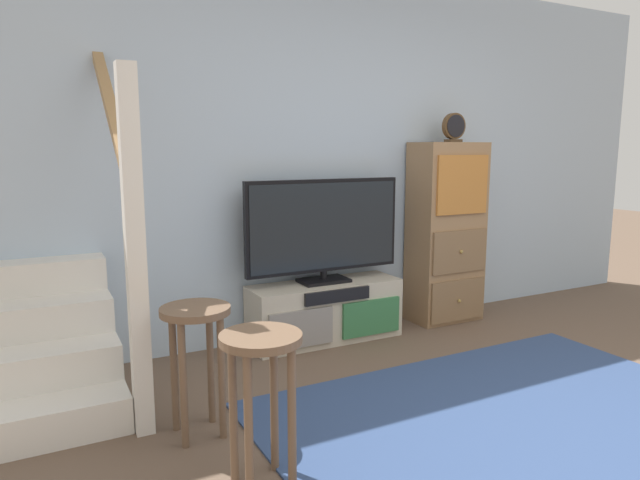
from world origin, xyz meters
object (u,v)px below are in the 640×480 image
Objects in this scene: media_console at (325,312)px; desk_clock at (454,128)px; bar_stool_near at (261,373)px; side_cabinet at (446,233)px; television at (324,228)px; bar_stool_far at (196,339)px.

media_console is 4.97× the size of desk_clock.
side_cabinet is at bearing 34.20° from bar_stool_near.
television is 1.90m from bar_stool_near.
side_cabinet reaches higher than bar_stool_far.
television is at bearing 38.43° from bar_stool_far.
television is 1.58m from bar_stool_far.
bar_stool_far is (-1.21, -0.94, 0.27)m from media_console.
media_console is at bearing -90.00° from television.
side_cabinet is at bearing 150.36° from desk_clock.
television reaches higher than media_console.
bar_stool_near reaches higher than media_console.
bar_stool_far is (-1.21, -0.96, -0.35)m from television.
bar_stool_near is at bearing -145.80° from side_cabinet.
bar_stool_near is at bearing -126.12° from media_console.
bar_stool_near is (-1.09, -1.49, 0.28)m from media_console.
media_console is 1.78m from desk_clock.
bar_stool_near reaches higher than bar_stool_far.
television is at bearing 54.31° from bar_stool_near.
media_console is 1.87m from bar_stool_near.
bar_stool_near is at bearing -125.69° from television.
media_console is 1.74× the size of bar_stool_far.
television is (-0.00, 0.02, 0.62)m from media_console.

